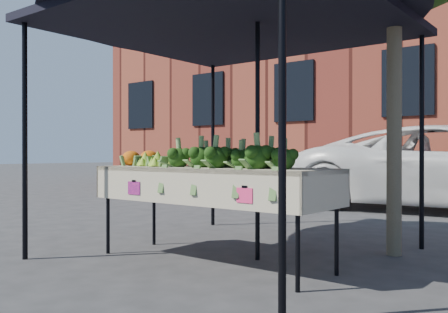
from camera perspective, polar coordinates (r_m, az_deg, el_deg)
ground at (r=4.84m, az=-2.93°, el=-11.92°), size 90.00×90.00×0.00m
table at (r=4.62m, az=-1.53°, el=-6.85°), size 2.42×0.85×0.90m
canopy at (r=5.03m, az=1.11°, el=4.23°), size 3.16×3.16×2.74m
broccoli_heap at (r=4.43m, az=1.42°, el=0.39°), size 1.37×0.57×0.26m
romanesco_cluster at (r=5.05m, az=-7.12°, el=0.04°), size 0.43×0.57×0.20m
cauliflower_pair at (r=5.34m, az=-9.71°, el=-0.06°), size 0.23×0.43×0.18m
street_tree at (r=5.36m, az=19.19°, el=12.32°), size 2.18×2.18×4.29m
building_left at (r=17.90m, az=10.36°, el=11.49°), size 12.00×8.00×9.00m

